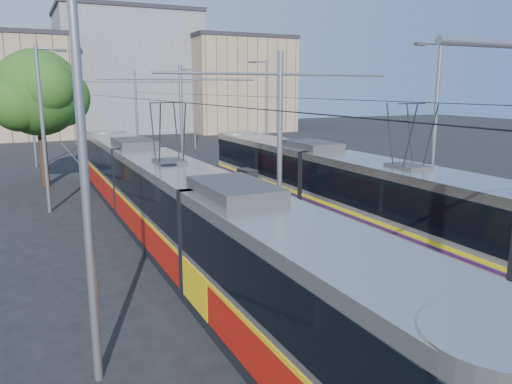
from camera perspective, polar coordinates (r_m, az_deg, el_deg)
ground at (r=13.19m, az=19.87°, el=-16.10°), size 160.00×160.00×0.00m
platform at (r=27.08m, az=-6.37°, el=-0.79°), size 4.00×50.00×0.30m
tactile_strip_left at (r=26.62m, az=-9.33°, el=-0.75°), size 0.70×50.00×0.01m
tactile_strip_right at (r=27.54m, az=-3.53°, el=-0.19°), size 0.70×50.00×0.01m
rails at (r=27.11m, az=-6.37°, el=-1.06°), size 8.71×70.00×0.03m
tram_left at (r=19.12m, az=-9.70°, el=-1.40°), size 2.43×30.97×5.50m
tram_right at (r=18.47m, az=16.70°, el=-1.73°), size 2.43×31.89×5.50m
catenary at (r=23.81m, az=-4.33°, el=8.17°), size 9.20×70.00×7.00m
street_lamps at (r=30.30m, az=-9.07°, el=8.18°), size 15.18×38.22×8.00m
shelter at (r=22.43m, az=-0.99°, el=0.01°), size 0.70×1.04×2.17m
tree at (r=33.69m, az=-23.06°, el=10.24°), size 5.74×5.31×8.34m
building_left at (r=68.02m, az=-27.18°, el=10.69°), size 16.32×12.24×12.39m
building_centre at (r=73.50m, az=-14.41°, el=13.14°), size 18.36×14.28×16.36m
building_right at (r=71.93m, az=-2.11°, el=12.21°), size 14.28×10.20×13.04m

